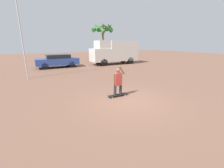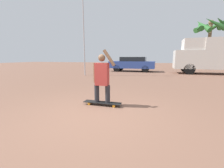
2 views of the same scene
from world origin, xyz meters
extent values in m
plane|color=brown|center=(0.00, 0.00, 0.00)|extent=(80.00, 80.00, 0.00)
cube|color=black|center=(-0.12, 0.84, 0.09)|extent=(1.13, 0.25, 0.02)
cylinder|color=orange|center=(-0.50, 0.74, 0.04)|extent=(0.08, 0.03, 0.08)
cylinder|color=orange|center=(-0.50, 0.94, 0.04)|extent=(0.08, 0.03, 0.08)
cylinder|color=orange|center=(0.26, 0.74, 0.04)|extent=(0.08, 0.03, 0.08)
cylinder|color=orange|center=(0.26, 0.94, 0.04)|extent=(0.08, 0.03, 0.08)
cylinder|color=#28282D|center=(-0.29, 0.84, 0.35)|extent=(0.14, 0.14, 0.51)
cylinder|color=#28282D|center=(0.05, 0.84, 0.35)|extent=(0.14, 0.14, 0.51)
cube|color=#B23833|center=(-0.12, 0.84, 0.92)|extent=(0.37, 0.22, 0.64)
sphere|color=brown|center=(-0.12, 0.84, 1.38)|extent=(0.20, 0.20, 0.20)
cylinder|color=brown|center=(-0.34, 0.84, 0.95)|extent=(0.09, 0.09, 0.56)
cylinder|color=brown|center=(0.09, 0.84, 1.38)|extent=(0.37, 0.09, 0.47)
cylinder|color=black|center=(3.93, 10.80, 0.45)|extent=(0.90, 0.28, 0.90)
cylinder|color=black|center=(3.93, 12.53, 0.45)|extent=(0.90, 0.28, 0.90)
cube|color=silver|center=(3.83, 11.67, 1.24)|extent=(2.18, 2.00, 1.58)
cube|color=black|center=(3.40, 11.67, 1.55)|extent=(0.04, 1.70, 0.79)
cube|color=silver|center=(4.16, 11.67, 2.50)|extent=(1.52, 1.84, 0.95)
cylinder|color=black|center=(-2.58, 11.48, 0.34)|extent=(0.68, 0.22, 0.68)
cylinder|color=black|center=(-2.58, 13.16, 0.34)|extent=(0.68, 0.22, 0.68)
cylinder|color=black|center=(0.24, 11.48, 0.34)|extent=(0.68, 0.22, 0.68)
cylinder|color=black|center=(0.24, 13.16, 0.34)|extent=(0.68, 0.22, 0.68)
cube|color=#2D4793|center=(-1.17, 12.32, 0.69)|extent=(4.54, 1.90, 0.70)
cube|color=black|center=(-1.06, 12.32, 1.25)|extent=(2.50, 1.67, 0.43)
cylinder|color=brown|center=(6.91, 17.25, 2.66)|extent=(0.35, 0.35, 5.33)
sphere|color=brown|center=(6.91, 17.25, 5.33)|extent=(0.56, 0.56, 0.56)
cone|color=#2D6B2D|center=(8.02, 17.14, 5.15)|extent=(0.84, 2.36, 1.19)
cone|color=#2D6B2D|center=(7.74, 17.99, 5.10)|extent=(2.00, 2.14, 1.34)
cone|color=#2D6B2D|center=(6.74, 18.35, 5.09)|extent=(2.37, 0.96, 1.37)
cone|color=#2D6B2D|center=(6.31, 18.19, 5.05)|extent=(2.26, 1.76, 1.51)
cone|color=#2D6B2D|center=(5.80, 17.29, 5.04)|extent=(0.71, 2.30, 1.52)
cone|color=#2D6B2D|center=(5.98, 16.63, 4.94)|extent=(1.73, 2.16, 1.79)
cone|color=#2D6B2D|center=(7.01, 16.14, 5.01)|extent=(2.30, 0.83, 1.61)
cone|color=#2D6B2D|center=(7.72, 16.49, 5.12)|extent=(2.03, 2.11, 1.30)
cylinder|color=#B7B7BC|center=(-4.21, 7.72, 3.49)|extent=(0.09, 0.09, 6.99)
camera|label=1|loc=(-3.95, -5.47, 2.70)|focal=24.00mm
camera|label=2|loc=(1.39, -3.13, 1.38)|focal=24.00mm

